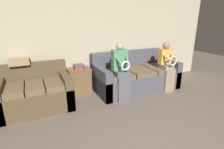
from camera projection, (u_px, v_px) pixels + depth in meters
wall_back at (89, 38)px, 4.21m from camera, size 7.16×0.06×2.55m
couch_main at (135, 76)px, 4.44m from camera, size 2.07×1.00×0.91m
couch_side at (36, 93)px, 3.47m from camera, size 1.34×0.93×0.85m
child_left_seated at (121, 70)px, 3.72m from camera, size 0.34×0.37×1.24m
child_right_seated at (167, 65)px, 4.22m from camera, size 0.33×0.37×1.19m
side_shelf at (79, 81)px, 4.13m from camera, size 0.52×0.42×0.61m
book_stack at (78, 67)px, 4.02m from camera, size 0.24×0.25×0.09m
throw_pillow at (19, 62)px, 3.48m from camera, size 0.37×0.37×0.10m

